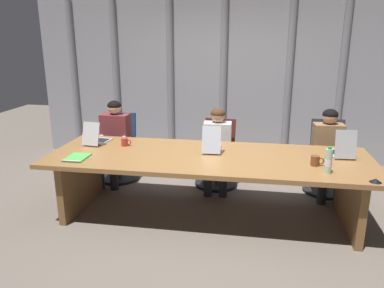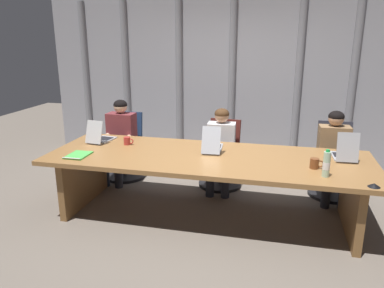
% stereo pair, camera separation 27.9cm
% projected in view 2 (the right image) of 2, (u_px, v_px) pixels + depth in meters
% --- Properties ---
extents(ground_plane, '(12.77, 12.77, 0.00)m').
position_uv_depth(ground_plane, '(207.00, 215.00, 4.42)').
color(ground_plane, '#6B6056').
extents(conference_table, '(3.63, 1.25, 0.74)m').
position_uv_depth(conference_table, '(207.00, 168.00, 4.25)').
color(conference_table, olive).
rests_on(conference_table, ground_plane).
extents(curtain_backdrop, '(6.39, 0.17, 2.63)m').
position_uv_depth(curtain_backdrop, '(234.00, 82.00, 6.13)').
color(curtain_backdrop, '#9999A0').
rests_on(curtain_backdrop, ground_plane).
extents(laptop_left_end, '(0.27, 0.42, 0.29)m').
position_uv_depth(laptop_left_end, '(101.00, 137.00, 4.77)').
color(laptop_left_end, '#BCBCC1').
rests_on(laptop_left_end, conference_table).
extents(laptop_left_mid, '(0.25, 0.48, 0.31)m').
position_uv_depth(laptop_left_mid, '(212.00, 145.00, 4.41)').
color(laptop_left_mid, '#A8ADB7').
rests_on(laptop_left_mid, conference_table).
extents(laptop_center, '(0.24, 0.41, 0.33)m').
position_uv_depth(laptop_center, '(344.00, 154.00, 4.09)').
color(laptop_center, '#A8ADB7').
rests_on(laptop_center, conference_table).
extents(office_chair_left_end, '(0.60, 0.60, 0.95)m').
position_uv_depth(office_chair_left_end, '(125.00, 154.00, 5.59)').
color(office_chair_left_end, navy).
rests_on(office_chair_left_end, ground_plane).
extents(office_chair_left_mid, '(0.60, 0.60, 0.91)m').
position_uv_depth(office_chair_left_mid, '(221.00, 162.00, 5.26)').
color(office_chair_left_mid, '#511E19').
rests_on(office_chair_left_mid, ground_plane).
extents(office_chair_center, '(0.60, 0.60, 0.96)m').
position_uv_depth(office_chair_center, '(333.00, 169.00, 4.93)').
color(office_chair_center, '#2D2D38').
rests_on(office_chair_center, ground_plane).
extents(person_left_end, '(0.41, 0.55, 1.17)m').
position_uv_depth(person_left_end, '(119.00, 136.00, 5.36)').
color(person_left_end, brown).
rests_on(person_left_end, ground_plane).
extents(person_left_mid, '(0.40, 0.56, 1.11)m').
position_uv_depth(person_left_mid, '(221.00, 145.00, 5.03)').
color(person_left_mid, silver).
rests_on(person_left_mid, ground_plane).
extents(person_center, '(0.41, 0.56, 1.14)m').
position_uv_depth(person_center, '(334.00, 151.00, 4.71)').
color(person_center, olive).
rests_on(person_center, ground_plane).
extents(water_bottle_primary, '(0.07, 0.07, 0.27)m').
position_uv_depth(water_bottle_primary, '(326.00, 164.00, 3.56)').
color(water_bottle_primary, '#ADD1B2').
rests_on(water_bottle_primary, conference_table).
extents(coffee_mug_near, '(0.13, 0.08, 0.10)m').
position_uv_depth(coffee_mug_near, '(127.00, 141.00, 4.64)').
color(coffee_mug_near, '#B2332D').
rests_on(coffee_mug_near, conference_table).
extents(coffee_mug_far, '(0.14, 0.09, 0.11)m').
position_uv_depth(coffee_mug_far, '(315.00, 163.00, 3.81)').
color(coffee_mug_far, brown).
rests_on(coffee_mug_far, conference_table).
extents(conference_mic_left_side, '(0.11, 0.11, 0.03)m').
position_uv_depth(conference_mic_left_side, '(374.00, 185.00, 3.35)').
color(conference_mic_left_side, black).
rests_on(conference_mic_left_side, conference_table).
extents(spiral_notepad, '(0.22, 0.31, 0.03)m').
position_uv_depth(spiral_notepad, '(78.00, 155.00, 4.21)').
color(spiral_notepad, '#4CB74C').
rests_on(spiral_notepad, conference_table).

